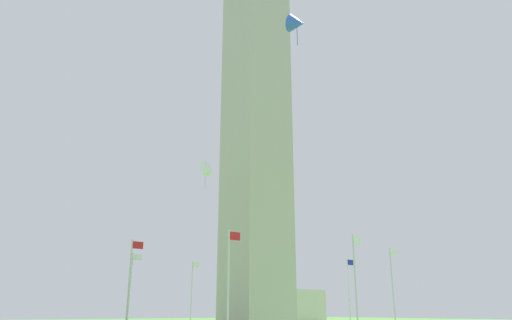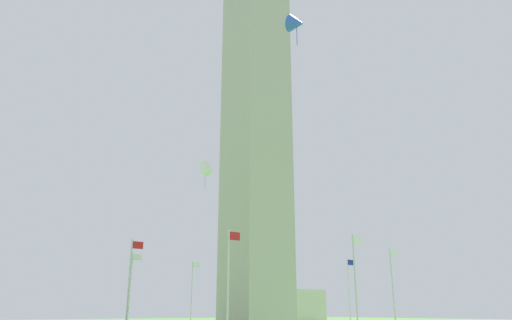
% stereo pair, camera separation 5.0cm
% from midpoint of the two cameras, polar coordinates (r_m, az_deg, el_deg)
% --- Properties ---
extents(obelisk_monument, '(5.89, 5.89, 53.53)m').
position_cam_midpoint_polar(obelisk_monument, '(56.21, 0.03, 7.88)').
color(obelisk_monument, '#B7B2A8').
rests_on(obelisk_monument, ground).
extents(flagpole_n, '(1.12, 0.14, 8.70)m').
position_cam_midpoint_polar(flagpole_n, '(59.91, 11.07, -15.20)').
color(flagpole_n, silver).
rests_on(flagpole_n, ground).
extents(flagpole_ne, '(1.12, 0.14, 8.70)m').
position_cam_midpoint_polar(flagpole_ne, '(64.35, 2.03, -15.64)').
color(flagpole_ne, silver).
rests_on(flagpole_ne, ground).
extents(flagpole_e, '(1.12, 0.14, 8.70)m').
position_cam_midpoint_polar(flagpole_e, '(62.38, -7.60, -15.45)').
color(flagpole_e, silver).
rests_on(flagpole_e, ground).
extents(flagpole_se, '(1.12, 0.14, 8.70)m').
position_cam_midpoint_polar(flagpole_se, '(54.64, -14.69, -14.78)').
color(flagpole_se, silver).
rests_on(flagpole_se, ground).
extents(flagpole_s, '(1.12, 0.14, 8.70)m').
position_cam_midpoint_polar(flagpole_s, '(44.22, -14.81, -14.25)').
color(flagpole_s, silver).
rests_on(flagpole_s, ground).
extents(flagpole_sw, '(1.12, 0.14, 8.70)m').
position_cam_midpoint_polar(flagpole_sw, '(37.46, -3.24, -14.29)').
color(flagpole_sw, silver).
rests_on(flagpole_sw, ground).
extents(flagpole_w, '(1.12, 0.14, 8.70)m').
position_cam_midpoint_polar(flagpole_w, '(40.65, 11.85, -14.21)').
color(flagpole_w, silver).
rests_on(flagpole_w, ground).
extents(flagpole_nw, '(1.12, 0.14, 8.70)m').
position_cam_midpoint_polar(flagpole_nw, '(50.58, 16.05, -14.49)').
color(flagpole_nw, silver).
rests_on(flagpole_nw, ground).
extents(kite_white_box, '(0.91, 1.43, 2.81)m').
position_cam_midpoint_polar(kite_white_box, '(46.55, -6.01, -0.98)').
color(kite_white_box, white).
extents(kite_blue_delta, '(1.81, 1.93, 2.60)m').
position_cam_midpoint_polar(kite_blue_delta, '(36.31, 4.89, 15.91)').
color(kite_blue_delta, blue).
extents(distant_building, '(18.74, 14.52, 7.21)m').
position_cam_midpoint_polar(distant_building, '(114.52, 2.23, -17.03)').
color(distant_building, beige).
rests_on(distant_building, ground).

